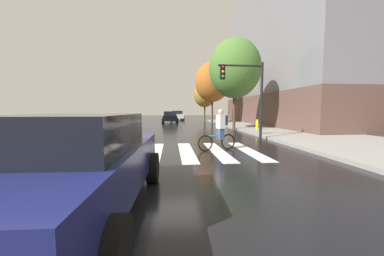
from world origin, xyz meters
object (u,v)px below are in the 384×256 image
street_tree_mid (212,82)px  sedan_far (177,115)px  cyclist (220,130)px  fire_hydrant (257,125)px  traffic_light_near (247,87)px  sedan_mid (170,117)px  street_tree_far (205,95)px  sedan_near (78,164)px  street_tree_near (235,68)px

street_tree_mid → sedan_far: bearing=113.5°
cyclist → sedan_far: bearing=92.2°
fire_hydrant → traffic_light_near: bearing=-118.5°
sedan_mid → street_tree_far: street_tree_far is taller
sedan_far → sedan_near: bearing=-94.2°
sedan_mid → street_tree_far: (5.23, 4.63, 3.22)m
cyclist → street_tree_near: (3.14, 8.60, 4.13)m
sedan_mid → cyclist: 19.48m
cyclist → sedan_mid: bearing=96.3°
sedan_near → cyclist: (3.42, 5.21, 0.02)m
sedan_far → fire_hydrant: sedan_far is taller
cyclist → street_tree_far: street_tree_far is taller
sedan_far → traffic_light_near: 24.51m
traffic_light_near → fire_hydrant: (2.59, 4.77, -2.33)m
traffic_light_near → street_tree_far: 21.34m
traffic_light_near → street_tree_mid: 15.04m
street_tree_near → sedan_mid: bearing=116.0°
sedan_far → street_tree_far: 6.01m
street_tree_mid → street_tree_far: size_ratio=1.26×
sedan_near → street_tree_near: 15.85m
sedan_near → traffic_light_near: size_ratio=1.11×
sedan_near → sedan_far: bearing=85.8°
sedan_near → fire_hydrant: size_ratio=5.98×
cyclist → traffic_light_near: (2.07, 2.71, 2.02)m
cyclist → street_tree_far: size_ratio=0.29×
cyclist → sedan_near: bearing=-123.3°
street_tree_near → cyclist: bearing=-110.0°
cyclist → street_tree_far: bearing=82.6°
cyclist → street_tree_near: 10.05m
street_tree_far → cyclist: bearing=-97.4°
sedan_near → fire_hydrant: (8.08, 12.70, -0.29)m
sedan_near → traffic_light_near: (5.49, 7.93, 2.04)m
sedan_far → cyclist: (1.04, -26.94, 0.05)m
fire_hydrant → street_tree_mid: bearing=99.2°
traffic_light_near → street_tree_near: size_ratio=0.57×
traffic_light_near → street_tree_far: size_ratio=0.71×
cyclist → street_tree_near: street_tree_near is taller
street_tree_far → sedan_far: bearing=144.6°
sedan_far → traffic_light_near: bearing=-82.7°
street_tree_near → traffic_light_near: bearing=-100.3°
sedan_far → fire_hydrant: (5.70, -19.45, -0.26)m
street_tree_near → street_tree_far: size_ratio=1.25×
sedan_mid → street_tree_mid: street_tree_mid is taller
sedan_mid → cyclist: (2.13, -19.37, 0.08)m
traffic_light_near → street_tree_near: street_tree_near is taller
sedan_far → cyclist: size_ratio=2.69×
sedan_far → street_tree_near: 19.27m
sedan_near → sedan_mid: size_ratio=1.09×
street_tree_mid → traffic_light_near: bearing=-93.7°
cyclist → street_tree_far: 24.40m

